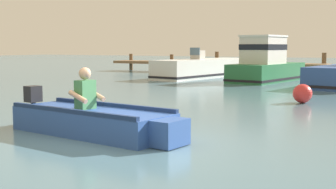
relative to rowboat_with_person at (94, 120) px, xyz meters
name	(u,v)px	position (x,y,z in m)	size (l,w,h in m)	color
ground_plane	(117,144)	(0.82, -0.46, -0.25)	(120.00, 120.00, 0.00)	slate
wooden_dock	(213,63)	(-5.69, 18.18, 0.33)	(13.09, 1.57, 1.26)	brown
rowboat_with_person	(94,120)	(0.00, 0.00, 0.00)	(3.73, 1.48, 1.19)	#2D519E
moored_boat_white	(203,69)	(-4.73, 14.76, 0.19)	(2.59, 6.96, 1.51)	white
moored_boat_green	(266,65)	(-1.13, 13.64, 0.50)	(2.43, 4.89, 2.06)	#287042
mooring_buoy	(302,94)	(2.17, 6.41, 0.01)	(0.53, 0.53, 0.53)	red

